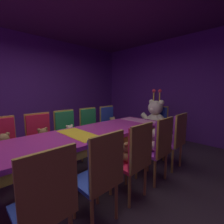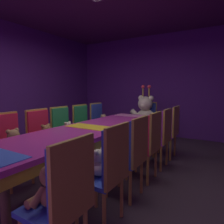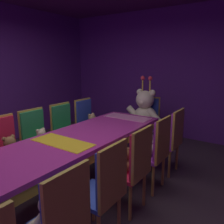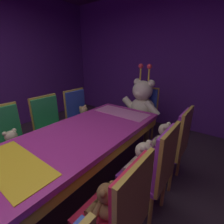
{
  "view_description": "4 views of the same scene",
  "coord_description": "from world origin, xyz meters",
  "px_view_note": "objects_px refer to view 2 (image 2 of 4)",
  "views": [
    {
      "loc": [
        1.9,
        -1.19,
        1.38
      ],
      "look_at": [
        -0.2,
        0.87,
        0.96
      ],
      "focal_mm": 25.03,
      "sensor_mm": 36.0,
      "label": 1
    },
    {
      "loc": [
        1.78,
        -2.33,
        1.3
      ],
      "look_at": [
        -0.21,
        0.94,
        0.86
      ],
      "focal_mm": 32.05,
      "sensor_mm": 36.0,
      "label": 2
    },
    {
      "loc": [
        1.91,
        -1.74,
        1.67
      ],
      "look_at": [
        -0.04,
        1.07,
        0.9
      ],
      "focal_mm": 36.63,
      "sensor_mm": 36.0,
      "label": 3
    },
    {
      "loc": [
        1.21,
        -0.35,
        1.54
      ],
      "look_at": [
        0.08,
        1.14,
        0.86
      ],
      "focal_mm": 25.65,
      "sensor_mm": 36.0,
      "label": 4
    }
  ],
  "objects_px": {
    "chair_right_5": "(171,127)",
    "chair_left_2": "(41,134)",
    "chair_left_4": "(83,124)",
    "teddy_right_1": "(98,164)",
    "teddy_right_0": "(51,188)",
    "chair_right_4": "(162,132)",
    "teddy_left_2": "(47,135)",
    "teddy_left_5": "(104,121)",
    "throne_chair": "(147,118)",
    "chair_right_1": "(110,165)",
    "teddy_left_1": "(14,143)",
    "chair_left_3": "(63,128)",
    "chair_right_3": "(150,140)",
    "teddy_right_4": "(154,131)",
    "chair_left_1": "(8,141)",
    "chair_right_0": "(66,193)",
    "chair_right_2": "(134,150)",
    "teddy_right_3": "(141,140)",
    "teddy_left_3": "(69,130)",
    "banquet_table": "(91,133)",
    "king_teddy_bear": "(145,112)",
    "teddy_right_5": "(164,126)",
    "chair_left_5": "(99,120)"
  },
  "relations": [
    {
      "from": "chair_right_5",
      "to": "chair_left_2",
      "type": "bearing_deg",
      "value": 45.63
    },
    {
      "from": "chair_left_4",
      "to": "teddy_right_1",
      "type": "height_order",
      "value": "chair_left_4"
    },
    {
      "from": "teddy_right_0",
      "to": "chair_right_4",
      "type": "height_order",
      "value": "chair_right_4"
    },
    {
      "from": "teddy_left_2",
      "to": "teddy_left_5",
      "type": "relative_size",
      "value": 1.08
    },
    {
      "from": "teddy_left_5",
      "to": "teddy_right_0",
      "type": "distance_m",
      "value": 3.09
    },
    {
      "from": "throne_chair",
      "to": "chair_right_1",
      "type": "bearing_deg",
      "value": 15.09
    },
    {
      "from": "teddy_left_1",
      "to": "chair_left_3",
      "type": "bearing_deg",
      "value": 99.14
    },
    {
      "from": "chair_right_3",
      "to": "teddy_right_4",
      "type": "xyz_separation_m",
      "value": [
        -0.14,
        0.55,
        0.0
      ]
    },
    {
      "from": "chair_left_4",
      "to": "throne_chair",
      "type": "xyz_separation_m",
      "value": [
        0.83,
        1.46,
        0.0
      ]
    },
    {
      "from": "chair_left_1",
      "to": "teddy_right_1",
      "type": "bearing_deg",
      "value": -0.1
    },
    {
      "from": "chair_left_3",
      "to": "chair_right_0",
      "type": "distance_m",
      "value": 2.34
    },
    {
      "from": "teddy_right_0",
      "to": "chair_right_2",
      "type": "bearing_deg",
      "value": -96.33
    },
    {
      "from": "teddy_right_0",
      "to": "teddy_right_3",
      "type": "height_order",
      "value": "teddy_right_0"
    },
    {
      "from": "teddy_left_3",
      "to": "chair_right_0",
      "type": "height_order",
      "value": "chair_right_0"
    },
    {
      "from": "teddy_left_2",
      "to": "throne_chair",
      "type": "bearing_deg",
      "value": 75.24
    },
    {
      "from": "teddy_right_0",
      "to": "chair_right_3",
      "type": "relative_size",
      "value": 0.34
    },
    {
      "from": "chair_left_1",
      "to": "teddy_left_1",
      "type": "distance_m",
      "value": 0.15
    },
    {
      "from": "teddy_left_2",
      "to": "teddy_right_4",
      "type": "xyz_separation_m",
      "value": [
        1.34,
        1.1,
        0.01
      ]
    },
    {
      "from": "teddy_left_1",
      "to": "teddy_left_3",
      "type": "height_order",
      "value": "teddy_left_1"
    },
    {
      "from": "banquet_table",
      "to": "teddy_left_2",
      "type": "bearing_deg",
      "value": -158.92
    },
    {
      "from": "chair_right_0",
      "to": "teddy_right_1",
      "type": "height_order",
      "value": "chair_right_0"
    },
    {
      "from": "teddy_left_3",
      "to": "chair_right_3",
      "type": "xyz_separation_m",
      "value": [
        1.51,
        0.04,
        0.02
      ]
    },
    {
      "from": "banquet_table",
      "to": "chair_right_2",
      "type": "distance_m",
      "value": 0.86
    },
    {
      "from": "teddy_left_1",
      "to": "teddy_left_3",
      "type": "distance_m",
      "value": 1.05
    },
    {
      "from": "banquet_table",
      "to": "chair_left_1",
      "type": "height_order",
      "value": "chair_left_1"
    },
    {
      "from": "teddy_left_2",
      "to": "teddy_right_0",
      "type": "height_order",
      "value": "teddy_right_0"
    },
    {
      "from": "teddy_left_3",
      "to": "chair_right_0",
      "type": "relative_size",
      "value": 0.29
    },
    {
      "from": "chair_left_3",
      "to": "king_teddy_bear",
      "type": "relative_size",
      "value": 1.05
    },
    {
      "from": "teddy_left_2",
      "to": "teddy_right_3",
      "type": "bearing_deg",
      "value": 22.19
    },
    {
      "from": "chair_left_4",
      "to": "teddy_left_5",
      "type": "xyz_separation_m",
      "value": [
        0.14,
        0.56,
        -0.02
      ]
    },
    {
      "from": "teddy_right_1",
      "to": "teddy_right_4",
      "type": "distance_m",
      "value": 1.64
    },
    {
      "from": "chair_right_1",
      "to": "teddy_right_5",
      "type": "bearing_deg",
      "value": -85.86
    },
    {
      "from": "teddy_left_2",
      "to": "chair_left_5",
      "type": "relative_size",
      "value": 0.32
    },
    {
      "from": "chair_right_0",
      "to": "teddy_left_3",
      "type": "bearing_deg",
      "value": -47.0
    },
    {
      "from": "chair_left_2",
      "to": "chair_left_3",
      "type": "bearing_deg",
      "value": 92.95
    },
    {
      "from": "teddy_right_1",
      "to": "king_teddy_bear",
      "type": "height_order",
      "value": "king_teddy_bear"
    },
    {
      "from": "king_teddy_bear",
      "to": "chair_left_3",
      "type": "bearing_deg",
      "value": -24.32
    },
    {
      "from": "teddy_left_3",
      "to": "chair_right_4",
      "type": "distance_m",
      "value": 1.62
    },
    {
      "from": "teddy_left_5",
      "to": "chair_right_0",
      "type": "height_order",
      "value": "chair_right_0"
    },
    {
      "from": "chair_left_1",
      "to": "chair_right_5",
      "type": "height_order",
      "value": "same"
    },
    {
      "from": "chair_right_0",
      "to": "chair_right_1",
      "type": "relative_size",
      "value": 1.0
    },
    {
      "from": "chair_left_1",
      "to": "teddy_right_4",
      "type": "distance_m",
      "value": 2.21
    },
    {
      "from": "banquet_table",
      "to": "king_teddy_bear",
      "type": "height_order",
      "value": "king_teddy_bear"
    },
    {
      "from": "chair_right_5",
      "to": "teddy_right_3",
      "type": "bearing_deg",
      "value": 82.56
    },
    {
      "from": "teddy_left_1",
      "to": "chair_left_4",
      "type": "xyz_separation_m",
      "value": [
        -0.16,
        1.61,
        -0.0
      ]
    },
    {
      "from": "chair_left_3",
      "to": "chair_left_1",
      "type": "bearing_deg",
      "value": -88.77
    },
    {
      "from": "chair_left_2",
      "to": "teddy_right_1",
      "type": "xyz_separation_m",
      "value": [
        1.5,
        -0.55,
        -0.02
      ]
    },
    {
      "from": "teddy_right_0",
      "to": "chair_right_1",
      "type": "relative_size",
      "value": 0.34
    },
    {
      "from": "teddy_left_2",
      "to": "king_teddy_bear",
      "type": "bearing_deg",
      "value": 74.22
    },
    {
      "from": "teddy_left_3",
      "to": "chair_right_1",
      "type": "height_order",
      "value": "chair_right_1"
    }
  ]
}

